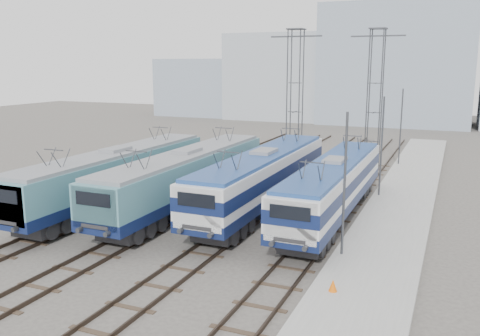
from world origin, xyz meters
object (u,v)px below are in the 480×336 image
locomotive_center_left (186,175)px  catenary_tower_east (375,93)px  catenary_tower_west (295,93)px  locomotive_far_left (115,173)px  mast_front (344,188)px  locomotive_far_right (333,184)px  locomotive_center_right (263,175)px  safety_cone (333,285)px  mast_rear (401,128)px  mast_mid (381,149)px

locomotive_center_left → catenary_tower_east: 20.08m
locomotive_center_left → catenary_tower_west: (2.25, 15.53, 4.39)m
locomotive_far_left → mast_front: (15.35, -3.25, 1.27)m
locomotive_far_right → catenary_tower_west: bearing=115.8°
locomotive_center_right → locomotive_center_left: bearing=-158.3°
mast_front → safety_cone: 5.13m
locomotive_far_left → locomotive_far_right: 13.78m
mast_front → safety_cone: size_ratio=14.38×
mast_front → mast_rear: (0.00, 24.00, 0.00)m
locomotive_center_left → mast_front: 11.80m
catenary_tower_west → mast_rear: bearing=24.9°
locomotive_far_left → catenary_tower_east: (13.25, 18.75, 4.41)m
catenary_tower_west → safety_cone: bearing=-69.3°
mast_rear → catenary_tower_west: bearing=-155.1°
mast_mid → mast_rear: 12.00m
catenary_tower_east → safety_cone: bearing=-84.2°
safety_cone → locomotive_far_right: bearing=103.2°
locomotive_center_right → locomotive_far_right: (4.50, -0.23, -0.10)m
locomotive_far_right → mast_mid: mast_mid is taller
catenary_tower_east → locomotive_far_left: bearing=-125.3°
catenary_tower_east → mast_mid: size_ratio=1.71×
catenary_tower_west → safety_cone: (9.14, -24.16, -6.10)m
locomotive_center_left → mast_front: mast_front is taller
locomotive_center_right → mast_rear: 18.88m
locomotive_far_right → mast_front: 6.45m
mast_rear → mast_front: bearing=-90.0°
locomotive_far_left → locomotive_far_right: size_ratio=1.05×
locomotive_center_right → mast_front: 9.00m
locomotive_far_left → catenary_tower_east: 23.38m
locomotive_center_left → locomotive_center_right: size_ratio=1.00×
locomotive_far_right → locomotive_center_right: bearing=177.1°
locomotive_center_left → safety_cone: locomotive_center_left is taller
locomotive_far_left → catenary_tower_west: 18.59m
locomotive_far_right → locomotive_far_left: bearing=-168.4°
locomotive_center_left → mast_rear: 22.37m
locomotive_far_left → locomotive_far_right: bearing=11.6°
locomotive_center_left → mast_rear: size_ratio=2.58×
catenary_tower_west → mast_rear: catenary_tower_west is taller
locomotive_center_left → safety_cone: 14.40m
mast_rear → locomotive_center_right: bearing=-109.7°
catenary_tower_west → safety_cone: catenary_tower_west is taller
locomotive_center_right → safety_cone: (6.89, -10.42, -1.75)m
mast_front → mast_rear: same height
catenary_tower_east → mast_rear: (2.10, 2.00, -3.14)m
locomotive_far_left → locomotive_center_right: size_ratio=1.00×
catenary_tower_east → safety_cone: catenary_tower_east is taller
locomotive_center_left → locomotive_far_right: (9.00, 1.56, -0.06)m
locomotive_far_left → locomotive_center_left: bearing=15.2°
mast_front → safety_cone: (0.54, -4.16, -2.96)m
locomotive_center_right → mast_mid: mast_mid is taller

